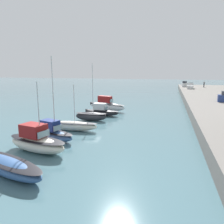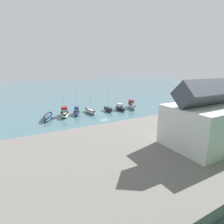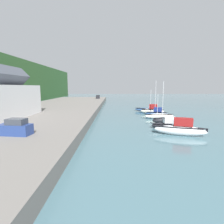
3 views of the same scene
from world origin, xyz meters
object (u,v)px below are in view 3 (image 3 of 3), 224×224
moored_boat_0 (181,129)px  pickup_truck_1 (98,97)px  moored_boat_2 (164,120)px  moored_boat_4 (157,113)px  moored_boat_3 (159,116)px  moored_boat_6 (148,110)px  moored_boat_1 (168,124)px  parked_car_1 (15,128)px  moored_boat_5 (152,110)px

moored_boat_0 → pickup_truck_1: size_ratio=1.72×
moored_boat_0 → pickup_truck_1: bearing=34.3°
moored_boat_2 → moored_boat_4: 10.44m
moored_boat_0 → moored_boat_3: (15.45, -0.50, -0.40)m
moored_boat_2 → moored_boat_6: (18.93, -0.20, -0.14)m
moored_boat_2 → moored_boat_1: bearing=171.2°
moored_boat_1 → moored_boat_2: moored_boat_2 is taller
moored_boat_0 → parked_car_1: (-6.19, 23.85, 1.58)m
moored_boat_0 → moored_boat_5: moored_boat_5 is taller
moored_boat_6 → pickup_truck_1: 41.99m
moored_boat_1 → parked_car_1: (-11.14, 23.37, 1.88)m
moored_boat_0 → moored_boat_6: 28.29m
moored_boat_1 → moored_boat_2: 4.43m
moored_boat_2 → moored_boat_5: 14.19m
moored_boat_5 → parked_car_1: bearing=153.3°
moored_boat_5 → moored_boat_1: bearing=-170.4°
moored_boat_5 → parked_car_1: (-29.72, 24.34, 1.62)m
moored_boat_3 → parked_car_1: (-21.64, 24.35, 1.97)m
moored_boat_4 → parked_car_1: size_ratio=2.21×
moored_boat_0 → moored_boat_1: size_ratio=1.31×
moored_boat_3 → moored_boat_4: (4.30, -0.42, 0.17)m
moored_boat_3 → parked_car_1: size_ratio=1.72×
moored_boat_1 → moored_boat_5: 18.61m
moored_boat_4 → moored_boat_6: moored_boat_4 is taller
parked_car_1 → pickup_truck_1: (71.55, -4.29, -0.10)m
moored_boat_0 → moored_boat_5: (23.53, -0.49, -0.04)m
moored_boat_3 → moored_boat_4: bearing=-8.9°
moored_boat_1 → moored_boat_3: bearing=-2.2°
moored_boat_0 → moored_boat_6: size_ratio=0.97×
moored_boat_2 → pickup_truck_1: moored_boat_2 is taller
moored_boat_1 → moored_boat_2: bearing=-1.7°
moored_boat_3 → moored_boat_6: bearing=-1.5°
moored_boat_1 → pickup_truck_1: 63.37m
moored_boat_0 → pickup_truck_1: pickup_truck_1 is taller
moored_boat_0 → parked_car_1: 24.69m
moored_boat_0 → pickup_truck_1: (65.35, 19.56, 1.48)m
moored_boat_0 → moored_boat_3: 15.46m
moored_boat_4 → moored_boat_5: (3.78, 0.43, 0.18)m
moored_boat_1 → moored_boat_6: 23.35m
moored_boat_4 → pickup_truck_1: size_ratio=1.96×
moored_boat_0 → moored_boat_6: moored_boat_0 is taller
moored_boat_4 → moored_boat_5: bearing=23.5°
moored_boat_5 → moored_boat_2: bearing=-169.8°
parked_car_1 → moored_boat_4: bearing=-37.1°
moored_boat_3 → pickup_truck_1: 53.82m
moored_boat_3 → moored_boat_6: moored_boat_3 is taller
moored_boat_2 → pickup_truck_1: (56.00, 19.45, 1.78)m
moored_boat_0 → moored_boat_1: bearing=23.2°
moored_boat_1 → parked_car_1: 25.95m
moored_boat_2 → pickup_truck_1: size_ratio=1.84×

